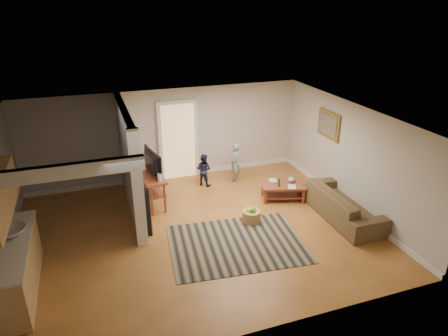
{
  "coord_description": "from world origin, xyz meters",
  "views": [
    {
      "loc": [
        -1.89,
        -7.18,
        4.69
      ],
      "look_at": [
        0.84,
        0.7,
        1.1
      ],
      "focal_mm": 32.0,
      "sensor_mm": 36.0,
      "label": 1
    }
  ],
  "objects": [
    {
      "name": "speaker_left",
      "position": [
        -1.0,
        0.21,
        0.54
      ],
      "size": [
        0.13,
        0.13,
        1.08
      ],
      "primitive_type": "cube",
      "rotation": [
        0.0,
        0.0,
        -0.3
      ],
      "color": "black",
      "rests_on": "ground"
    },
    {
      "name": "sofa",
      "position": [
        3.3,
        -0.46,
        0.0
      ],
      "size": [
        0.91,
        2.28,
        0.66
      ],
      "primitive_type": "imported",
      "rotation": [
        0.0,
        0.0,
        1.56
      ],
      "color": "#453822",
      "rests_on": "ground"
    },
    {
      "name": "speaker_right",
      "position": [
        -1.0,
        2.64,
        0.48
      ],
      "size": [
        0.1,
        0.1,
        0.96
      ],
      "primitive_type": "cube",
      "rotation": [
        0.0,
        0.0,
        -0.06
      ],
      "color": "black",
      "rests_on": "ground"
    },
    {
      "name": "room_shell",
      "position": [
        -1.07,
        0.43,
        1.46
      ],
      "size": [
        7.54,
        6.02,
        2.52
      ],
      "color": "silver",
      "rests_on": "ground"
    },
    {
      "name": "ground",
      "position": [
        0.0,
        0.0,
        0.0
      ],
      "size": [
        7.5,
        7.5,
        0.0
      ],
      "primitive_type": "plane",
      "color": "brown",
      "rests_on": "ground"
    },
    {
      "name": "tv_console",
      "position": [
        -0.74,
        1.57,
        0.72
      ],
      "size": [
        0.7,
        1.33,
        1.09
      ],
      "rotation": [
        0.0,
        0.0,
        0.18
      ],
      "color": "maroon",
      "rests_on": "ground"
    },
    {
      "name": "area_rug",
      "position": [
        0.63,
        -0.71,
        0.01
      ],
      "size": [
        2.93,
        2.27,
        0.01
      ],
      "primitive_type": "cube",
      "rotation": [
        0.0,
        0.0,
        -0.11
      ],
      "color": "black",
      "rests_on": "ground"
    },
    {
      "name": "toddler",
      "position": [
        0.79,
        2.22,
        0.0
      ],
      "size": [
        0.54,
        0.54,
        0.88
      ],
      "primitive_type": "imported",
      "rotation": [
        0.0,
        0.0,
        2.39
      ],
      "color": "#1E1E3F",
      "rests_on": "ground"
    },
    {
      "name": "toy_basket",
      "position": [
        1.26,
        0.02,
        0.15
      ],
      "size": [
        0.41,
        0.41,
        0.37
      ],
      "color": "olive",
      "rests_on": "ground"
    },
    {
      "name": "coffee_table",
      "position": [
        2.44,
        0.78,
        0.32
      ],
      "size": [
        1.2,
        0.9,
        0.63
      ],
      "rotation": [
        0.0,
        0.0,
        -0.3
      ],
      "color": "maroon",
      "rests_on": "ground"
    },
    {
      "name": "child",
      "position": [
        1.62,
        2.07,
        0.0
      ],
      "size": [
        0.33,
        0.45,
        1.13
      ],
      "primitive_type": "imported",
      "rotation": [
        0.0,
        0.0,
        -1.73
      ],
      "color": "gray",
      "rests_on": "ground"
    }
  ]
}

